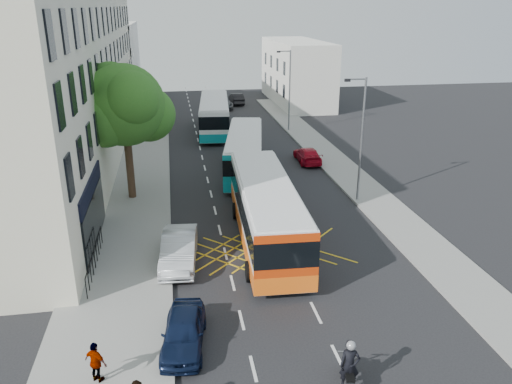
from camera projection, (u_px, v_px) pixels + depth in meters
name	position (u px, v px, depth m)	size (l,w,h in m)	color
ground	(316.00, 313.00, 21.23)	(120.00, 120.00, 0.00)	black
pavement_left	(133.00, 198.00, 33.71)	(5.00, 70.00, 0.15)	gray
pavement_right	(358.00, 184.00, 36.22)	(3.00, 70.00, 0.15)	gray
terrace_main	(61.00, 80.00, 39.25)	(8.30, 45.00, 13.50)	beige
terrace_far	(106.00, 62.00, 68.03)	(8.00, 20.00, 10.00)	silver
building_right	(296.00, 72.00, 65.85)	(6.00, 18.00, 8.00)	silver
street_tree	(124.00, 106.00, 31.49)	(6.30, 5.70, 8.80)	#382619
lamp_near	(361.00, 134.00, 31.65)	(1.45, 0.15, 8.00)	slate
lamp_far	(289.00, 86.00, 50.11)	(1.45, 0.15, 8.00)	slate
railings	(94.00, 258.00, 24.34)	(0.08, 5.60, 1.14)	black
bus_near	(266.00, 211.00, 27.01)	(3.47, 12.46, 3.47)	silver
bus_mid	(245.00, 152.00, 38.47)	(4.56, 11.55, 3.17)	silver
bus_far	(214.00, 115.00, 50.84)	(3.90, 12.29, 3.40)	silver
motorbike	(349.00, 368.00, 16.59)	(0.83, 2.26, 2.03)	black
parked_car_blue	(184.00, 331.00, 18.94)	(1.56, 3.87, 1.32)	#0C1632
parked_car_silver	(179.00, 249.00, 25.02)	(1.67, 4.80, 1.58)	#B7BBBF
red_hatchback	(307.00, 155.00, 41.37)	(1.73, 4.25, 1.23)	#A20618
distant_car_grey	(221.00, 103.00, 62.93)	(2.41, 5.23, 1.45)	#43464B
distant_car_dark	(236.00, 99.00, 65.71)	(1.51, 4.34, 1.43)	black
pedestrian_far	(96.00, 362.00, 16.90)	(0.90, 0.37, 1.54)	gray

